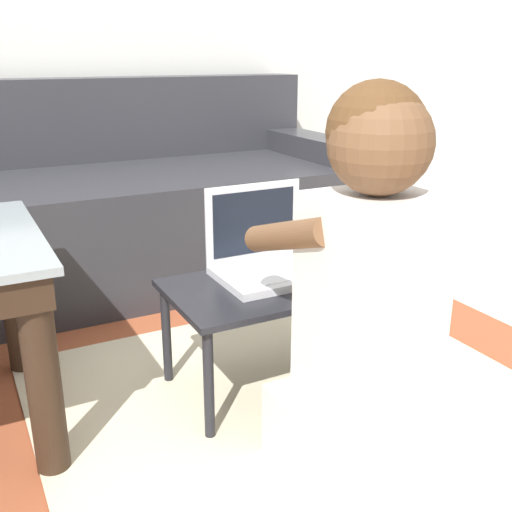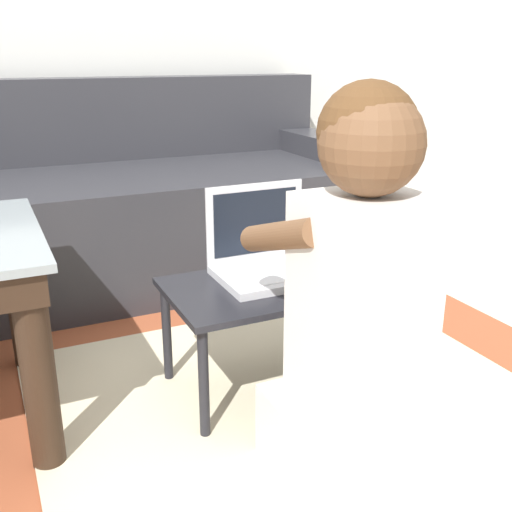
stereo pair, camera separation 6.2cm
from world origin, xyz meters
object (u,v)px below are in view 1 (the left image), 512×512
object	(u,v)px
couch	(69,214)
person_seated	(367,311)
laptop	(268,261)
computer_mouse	(338,262)
laptop_desk	(275,295)

from	to	relation	value
couch	person_seated	world-z (taller)	person_seated
laptop	person_seated	world-z (taller)	person_seated
laptop	computer_mouse	bearing A→B (deg)	-14.35
couch	person_seated	size ratio (longest dim) A/B	2.71
laptop	couch	bearing A→B (deg)	108.35
couch	person_seated	distance (m)	1.45
laptop_desk	person_seated	bearing A→B (deg)	-92.40
couch	laptop	size ratio (longest dim) A/B	7.91
laptop_desk	computer_mouse	distance (m)	0.21
laptop	person_seated	size ratio (longest dim) A/B	0.34
laptop	person_seated	xyz separation A→B (m)	(-0.03, -0.45, 0.04)
laptop_desk	laptop	size ratio (longest dim) A/B	1.96
laptop_desk	laptop	bearing A→B (deg)	80.38
laptop	person_seated	distance (m)	0.45
couch	person_seated	xyz separation A→B (m)	(0.30, -1.42, 0.10)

